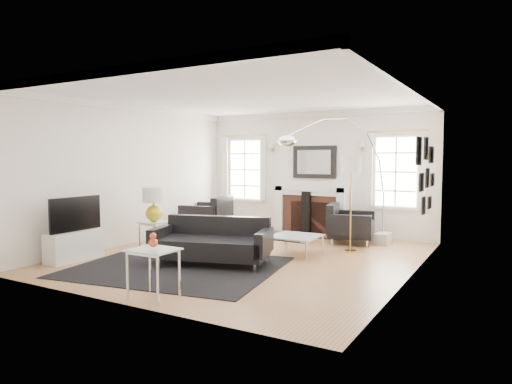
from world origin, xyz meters
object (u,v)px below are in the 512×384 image
Objects in this scene: fireplace at (311,211)px; sofa at (213,243)px; gourd_lamp at (154,202)px; armchair_left at (209,216)px; coffee_table at (295,237)px; arc_floor_lamp at (337,175)px; armchair_right at (348,225)px.

fireplace is 3.53m from sofa.
gourd_lamp is (-1.72, 0.48, 0.57)m from sofa.
coffee_table is at bearing -24.67° from armchair_left.
fireplace is at bearing 133.58° from arc_floor_lamp.
gourd_lamp is (-3.08, -2.40, 0.54)m from armchair_right.
sofa is 2.99m from arc_floor_lamp.
fireplace is 1.27m from armchair_right.
coffee_table is 2.81m from gourd_lamp.
arc_floor_lamp is (0.30, 1.27, 1.08)m from coffee_table.
gourd_lamp reaches higher than coffee_table.
fireplace is 2.40m from coffee_table.
sofa is 3.18m from armchair_right.
coffee_table is at bearing -104.24° from armchair_right.
sofa is 3.13m from armchair_left.
sofa is at bearing -115.18° from armchair_right.
armchair_right is at bearing 6.63° from armchair_left.
sofa is (-0.26, -3.52, -0.20)m from fireplace.
gourd_lamp is at bearing -123.18° from fireplace.
armchair_left reaches higher than sofa.
armchair_left is at bearing 126.67° from sofa.
arc_floor_lamp reaches higher than armchair_left.
armchair_left is 0.45× the size of arc_floor_lamp.
fireplace is at bearing 106.28° from coffee_table.
armchair_right is at bearing 64.82° from sofa.
coffee_table is 1.23× the size of gourd_lamp.
arc_floor_lamp is (2.95, 2.01, 0.51)m from gourd_lamp.
arc_floor_lamp is (0.97, -1.02, 0.87)m from fireplace.
gourd_lamp is (-1.98, -3.03, 0.36)m from fireplace.
armchair_left is at bearing 155.33° from coffee_table.
armchair_right is 3.94m from gourd_lamp.
sofa is 3.09× the size of gourd_lamp.
arc_floor_lamp is at bearing 76.74° from coffee_table.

